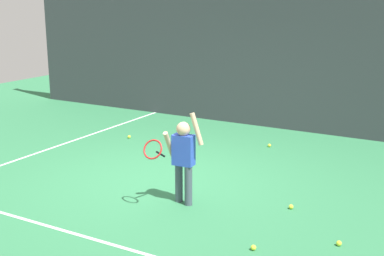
{
  "coord_description": "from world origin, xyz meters",
  "views": [
    {
      "loc": [
        4.39,
        -6.78,
        2.9
      ],
      "look_at": [
        0.42,
        0.22,
        0.85
      ],
      "focal_mm": 48.49,
      "sensor_mm": 36.0,
      "label": 1
    }
  ],
  "objects_px": {
    "tennis_ball_2": "(291,207)",
    "tennis_ball_4": "(253,248)",
    "tennis_ball_0": "(129,137)",
    "tennis_player": "(182,155)",
    "tennis_ball_1": "(269,145)",
    "tennis_ball_5": "(339,243)"
  },
  "relations": [
    {
      "from": "tennis_ball_0",
      "to": "tennis_ball_1",
      "type": "height_order",
      "value": "same"
    },
    {
      "from": "tennis_ball_0",
      "to": "tennis_ball_1",
      "type": "xyz_separation_m",
      "value": [
        2.81,
        0.85,
        0.0
      ]
    },
    {
      "from": "tennis_player",
      "to": "tennis_ball_2",
      "type": "height_order",
      "value": "tennis_player"
    },
    {
      "from": "tennis_ball_1",
      "to": "tennis_ball_0",
      "type": "bearing_deg",
      "value": -163.21
    },
    {
      "from": "tennis_ball_2",
      "to": "tennis_ball_5",
      "type": "relative_size",
      "value": 1.0
    },
    {
      "from": "tennis_ball_2",
      "to": "tennis_ball_0",
      "type": "bearing_deg",
      "value": 155.61
    },
    {
      "from": "tennis_player",
      "to": "tennis_ball_0",
      "type": "relative_size",
      "value": 20.46
    },
    {
      "from": "tennis_player",
      "to": "tennis_ball_0",
      "type": "bearing_deg",
      "value": 133.56
    },
    {
      "from": "tennis_player",
      "to": "tennis_ball_1",
      "type": "relative_size",
      "value": 20.46
    },
    {
      "from": "tennis_ball_0",
      "to": "tennis_ball_1",
      "type": "bearing_deg",
      "value": 16.79
    },
    {
      "from": "tennis_ball_1",
      "to": "tennis_ball_4",
      "type": "relative_size",
      "value": 1.0
    },
    {
      "from": "tennis_ball_4",
      "to": "tennis_ball_0",
      "type": "bearing_deg",
      "value": 142.04
    },
    {
      "from": "tennis_ball_1",
      "to": "tennis_player",
      "type": "bearing_deg",
      "value": -90.59
    },
    {
      "from": "tennis_ball_1",
      "to": "tennis_ball_2",
      "type": "xyz_separation_m",
      "value": [
        1.4,
        -2.75,
        0.0
      ]
    },
    {
      "from": "tennis_player",
      "to": "tennis_ball_4",
      "type": "relative_size",
      "value": 20.46
    },
    {
      "from": "tennis_ball_2",
      "to": "tennis_ball_4",
      "type": "relative_size",
      "value": 1.0
    },
    {
      "from": "tennis_player",
      "to": "tennis_ball_5",
      "type": "relative_size",
      "value": 20.46
    },
    {
      "from": "tennis_ball_0",
      "to": "tennis_ball_2",
      "type": "height_order",
      "value": "same"
    },
    {
      "from": "tennis_ball_5",
      "to": "tennis_ball_2",
      "type": "bearing_deg",
      "value": 137.95
    },
    {
      "from": "tennis_ball_1",
      "to": "tennis_ball_2",
      "type": "distance_m",
      "value": 3.09
    },
    {
      "from": "tennis_ball_0",
      "to": "tennis_ball_1",
      "type": "relative_size",
      "value": 1.0
    },
    {
      "from": "tennis_ball_0",
      "to": "tennis_ball_4",
      "type": "distance_m",
      "value": 5.36
    }
  ]
}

